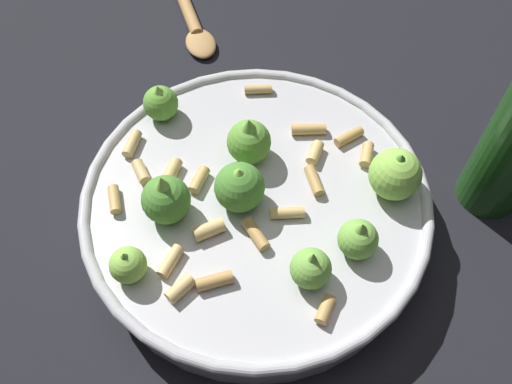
% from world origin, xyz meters
% --- Properties ---
extents(ground_plane, '(2.40, 2.40, 0.00)m').
position_xyz_m(ground_plane, '(0.00, 0.00, 0.00)').
color(ground_plane, black).
extents(cooking_pan, '(0.32, 0.32, 0.10)m').
position_xyz_m(cooking_pan, '(0.00, 0.00, 0.03)').
color(cooking_pan, '#B7B7BC').
rests_on(cooking_pan, ground).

